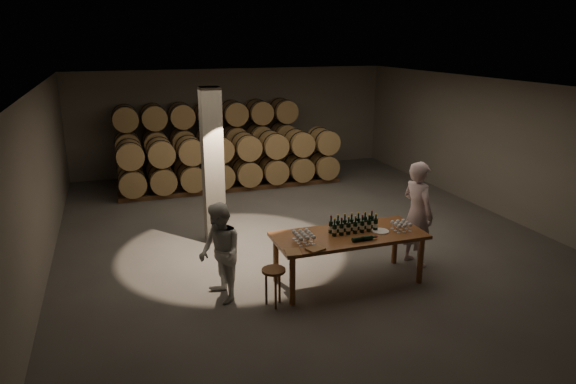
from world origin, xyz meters
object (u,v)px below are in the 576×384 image
object	(u,v)px
tasting_table	(349,240)
person_woman	(220,253)
notebook_near	(315,249)
stool	(274,276)
person_man	(417,214)
plate	(380,231)
bottle_cluster	(353,226)

from	to	relation	value
tasting_table	person_woman	bearing A→B (deg)	177.21
notebook_near	tasting_table	bearing A→B (deg)	10.42
tasting_table	stool	distance (m)	1.54
stool	person_man	bearing A→B (deg)	12.53
stool	plate	bearing A→B (deg)	8.23
bottle_cluster	person_woman	distance (m)	2.34
tasting_table	bottle_cluster	bearing A→B (deg)	33.39
stool	person_woman	size ratio (longest dim) A/B	0.39
bottle_cluster	person_man	size ratio (longest dim) A/B	0.43
plate	person_man	bearing A→B (deg)	21.05
tasting_table	person_man	xyz separation A→B (m)	(1.53, 0.30, 0.20)
tasting_table	bottle_cluster	distance (m)	0.26
tasting_table	bottle_cluster	size ratio (longest dim) A/B	3.03
tasting_table	person_woman	size ratio (longest dim) A/B	1.59
stool	person_man	world-z (taller)	person_man
tasting_table	notebook_near	size ratio (longest dim) A/B	9.77
plate	stool	size ratio (longest dim) A/B	0.47
stool	person_woman	bearing A→B (deg)	147.50
plate	notebook_near	xyz separation A→B (m)	(-1.36, -0.38, 0.01)
stool	person_man	distance (m)	3.12
stool	person_woman	xyz separation A→B (m)	(-0.75, 0.48, 0.30)
plate	stool	world-z (taller)	plate
stool	tasting_table	bearing A→B (deg)	14.04
notebook_near	person_man	distance (m)	2.45
plate	person_woman	bearing A→B (deg)	176.26
plate	person_woman	distance (m)	2.79
bottle_cluster	notebook_near	size ratio (longest dim) A/B	3.23
person_man	person_woman	bearing A→B (deg)	83.37
person_man	bottle_cluster	bearing A→B (deg)	89.45
notebook_near	stool	xyz separation A→B (m)	(-0.67, 0.08, -0.40)
person_man	person_woman	distance (m)	3.76
person_woman	stool	bearing A→B (deg)	47.31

